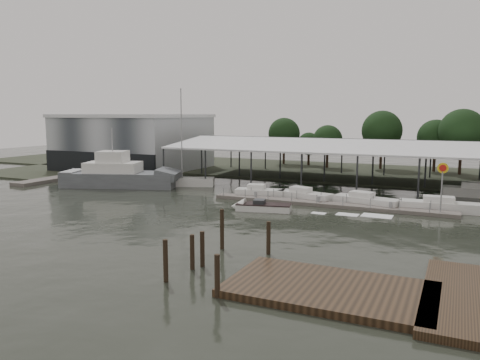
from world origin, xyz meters
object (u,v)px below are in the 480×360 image
at_px(grey_trawler, 121,176).
at_px(white_sailboat, 178,181).
at_px(speedboat_underway, 259,207).
at_px(shell_fuel_sign, 442,178).

distance_m(grey_trawler, white_sailboat, 8.30).
bearing_deg(speedboat_underway, grey_trawler, -28.85).
height_order(grey_trawler, speedboat_underway, grey_trawler).
distance_m(grey_trawler, speedboat_underway, 26.13).
bearing_deg(shell_fuel_sign, speedboat_underway, -162.28).
relative_size(shell_fuel_sign, grey_trawler, 0.31).
height_order(white_sailboat, speedboat_underway, white_sailboat).
bearing_deg(speedboat_underway, shell_fuel_sign, -174.70).
bearing_deg(grey_trawler, white_sailboat, 10.80).
xyz_separation_m(shell_fuel_sign, white_sailboat, (-36.05, 5.74, -3.27)).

